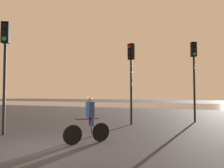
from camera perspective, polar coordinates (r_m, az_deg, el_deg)
The scene contains 6 objects.
ground_plane at distance 7.25m, azimuth -19.21°, elevation -15.93°, with size 120.00×120.00×0.00m, color #28282D.
water_strip at distance 33.89m, azimuth 13.73°, elevation -5.42°, with size 80.00×16.00×0.01m, color slate.
traffic_light_near_left at distance 10.29m, azimuth -26.17°, elevation 6.54°, with size 0.39×0.41×4.74m.
traffic_light_center at distance 12.34m, azimuth 5.00°, elevation 4.16°, with size 0.39×0.41×4.53m.
traffic_light_far_right at distance 14.31m, azimuth 20.63°, elevation 4.28°, with size 0.39×0.41×4.88m.
cyclist at distance 7.68m, azimuth -6.02°, elevation -9.10°, with size 1.10×1.36×1.62m.
Camera 1 is at (4.57, -5.37, 1.68)m, focal length 35.00 mm.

